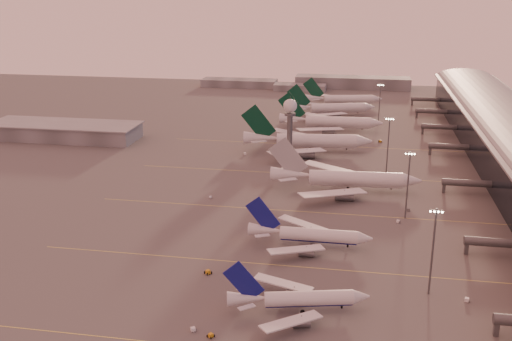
# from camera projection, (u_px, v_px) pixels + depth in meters

# --- Properties ---
(ground) EXTENTS (700.00, 700.00, 0.00)m
(ground) POSITION_uv_depth(u_px,v_px,m) (222.00, 276.00, 173.12)
(ground) COLOR #504E4E
(ground) RESTS_ON ground
(taxiway_markings) EXTENTS (180.00, 185.25, 0.02)m
(taxiway_markings) POSITION_uv_depth(u_px,v_px,m) (335.00, 213.00, 220.71)
(taxiway_markings) COLOR #EFDB54
(taxiway_markings) RESTS_ON ground
(hangar) EXTENTS (82.00, 27.00, 8.50)m
(hangar) POSITION_uv_depth(u_px,v_px,m) (64.00, 131.00, 323.09)
(hangar) COLOR #5C5F63
(hangar) RESTS_ON ground
(radar_tower) EXTENTS (6.40, 6.40, 31.10)m
(radar_tower) POSITION_uv_depth(u_px,v_px,m) (290.00, 117.00, 278.58)
(radar_tower) COLOR #4F5156
(radar_tower) RESTS_ON ground
(mast_a) EXTENTS (3.60, 0.56, 25.00)m
(mast_a) POSITION_uv_depth(u_px,v_px,m) (433.00, 248.00, 159.36)
(mast_a) COLOR #4F5156
(mast_a) RESTS_ON ground
(mast_b) EXTENTS (3.60, 0.56, 25.00)m
(mast_b) POSITION_uv_depth(u_px,v_px,m) (408.00, 182.00, 211.48)
(mast_b) COLOR #4F5156
(mast_b) RESTS_ON ground
(mast_c) EXTENTS (3.60, 0.56, 25.00)m
(mast_c) POSITION_uv_depth(u_px,v_px,m) (388.00, 142.00, 263.93)
(mast_c) COLOR #4F5156
(mast_c) RESTS_ON ground
(mast_d) EXTENTS (3.60, 0.56, 25.00)m
(mast_d) POSITION_uv_depth(u_px,v_px,m) (379.00, 103.00, 348.73)
(mast_d) COLOR #4F5156
(mast_d) RESTS_ON ground
(distant_horizon) EXTENTS (165.00, 37.50, 9.00)m
(distant_horizon) POSITION_uv_depth(u_px,v_px,m) (318.00, 83.00, 476.68)
(distant_horizon) COLOR #5C5F63
(distant_horizon) RESTS_ON ground
(narrowbody_near) EXTENTS (37.40, 29.51, 14.84)m
(narrowbody_near) POSITION_uv_depth(u_px,v_px,m) (299.00, 301.00, 153.93)
(narrowbody_near) COLOR silver
(narrowbody_near) RESTS_ON ground
(narrowbody_mid) EXTENTS (40.93, 32.72, 16.01)m
(narrowbody_mid) POSITION_uv_depth(u_px,v_px,m) (310.00, 237.00, 192.00)
(narrowbody_mid) COLOR silver
(narrowbody_mid) RESTS_ON ground
(widebody_white) EXTENTS (61.86, 49.46, 21.75)m
(widebody_white) POSITION_uv_depth(u_px,v_px,m) (346.00, 182.00, 242.88)
(widebody_white) COLOR silver
(widebody_white) RESTS_ON ground
(greentail_a) EXTENTS (65.20, 52.40, 23.71)m
(greentail_a) POSITION_uv_depth(u_px,v_px,m) (308.00, 143.00, 298.56)
(greentail_a) COLOR silver
(greentail_a) RESTS_ON ground
(greentail_b) EXTENTS (59.71, 48.26, 21.70)m
(greentail_b) POSITION_uv_depth(u_px,v_px,m) (331.00, 124.00, 340.57)
(greentail_b) COLOR silver
(greentail_b) RESTS_ON ground
(greentail_c) EXTENTS (55.42, 44.18, 20.59)m
(greentail_c) POSITION_uv_depth(u_px,v_px,m) (332.00, 110.00, 378.61)
(greentail_c) COLOR silver
(greentail_c) RESTS_ON ground
(greentail_d) EXTENTS (53.92, 43.15, 19.77)m
(greentail_d) POSITION_uv_depth(u_px,v_px,m) (343.00, 101.00, 407.66)
(greentail_d) COLOR silver
(greentail_d) RESTS_ON ground
(gsv_truck_a) EXTENTS (5.81, 4.74, 2.27)m
(gsv_truck_a) POSITION_uv_depth(u_px,v_px,m) (195.00, 327.00, 145.73)
(gsv_truck_a) COLOR white
(gsv_truck_a) RESTS_ON ground
(gsv_tug_near) EXTENTS (3.40, 3.86, 0.95)m
(gsv_tug_near) POSITION_uv_depth(u_px,v_px,m) (211.00, 336.00, 143.37)
(gsv_tug_near) COLOR gold
(gsv_tug_near) RESTS_ON ground
(gsv_catering_a) EXTENTS (5.71, 3.70, 4.32)m
(gsv_catering_a) POSITION_uv_depth(u_px,v_px,m) (468.00, 295.00, 158.69)
(gsv_catering_a) COLOR white
(gsv_catering_a) RESTS_ON ground
(gsv_tug_mid) EXTENTS (4.55, 4.43, 1.13)m
(gsv_tug_mid) POSITION_uv_depth(u_px,v_px,m) (208.00, 272.00, 174.36)
(gsv_tug_mid) COLOR gold
(gsv_tug_mid) RESTS_ON ground
(gsv_truck_b) EXTENTS (5.80, 3.58, 2.21)m
(gsv_truck_b) POSITION_uv_depth(u_px,v_px,m) (399.00, 220.00, 210.76)
(gsv_truck_b) COLOR white
(gsv_truck_b) RESTS_ON ground
(gsv_truck_c) EXTENTS (5.30, 3.59, 2.02)m
(gsv_truck_c) POSITION_uv_depth(u_px,v_px,m) (211.00, 196.00, 234.85)
(gsv_truck_c) COLOR white
(gsv_truck_c) RESTS_ON ground
(gsv_catering_b) EXTENTS (5.14, 3.58, 3.87)m
(gsv_catering_b) POSITION_uv_depth(u_px,v_px,m) (409.00, 206.00, 221.63)
(gsv_catering_b) COLOR #545659
(gsv_catering_b) RESTS_ON ground
(gsv_tug_far) EXTENTS (4.00, 4.35, 1.07)m
(gsv_tug_far) POSITION_uv_depth(u_px,v_px,m) (292.00, 169.00, 270.42)
(gsv_tug_far) COLOR white
(gsv_tug_far) RESTS_ON ground
(gsv_truck_d) EXTENTS (4.00, 6.46, 2.45)m
(gsv_truck_d) POSITION_uv_depth(u_px,v_px,m) (245.00, 152.00, 293.88)
(gsv_truck_d) COLOR white
(gsv_truck_d) RESTS_ON ground
(gsv_tug_hangar) EXTENTS (4.20, 2.92, 1.11)m
(gsv_tug_hangar) POSITION_uv_depth(u_px,v_px,m) (380.00, 141.00, 316.46)
(gsv_tug_hangar) COLOR gold
(gsv_tug_hangar) RESTS_ON ground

